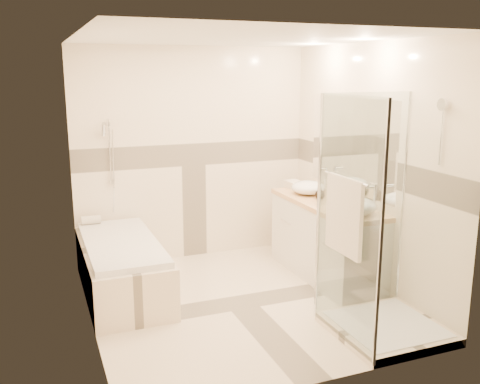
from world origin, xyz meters
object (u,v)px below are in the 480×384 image
object	(u,v)px
amenity_bottle_b	(320,193)
shower_enclosure	(372,277)
bathtub	(122,265)
vessel_sink_near	(308,188)
amenity_bottle_a	(332,198)
vessel_sink_far	(355,206)
vanity	(326,239)

from	to	relation	value
amenity_bottle_b	shower_enclosure	bearing A→B (deg)	-101.06
bathtub	vessel_sink_near	distance (m)	2.22
bathtub	amenity_bottle_a	world-z (taller)	amenity_bottle_a
vessel_sink_far	vessel_sink_near	bearing A→B (deg)	90.00
vessel_sink_near	amenity_bottle_b	xyz separation A→B (m)	(0.00, -0.27, -0.01)
vessel_sink_far	amenity_bottle_a	xyz separation A→B (m)	(0.00, 0.42, -0.01)
bathtub	amenity_bottle_a	distance (m)	2.27
amenity_bottle_a	bathtub	bearing A→B (deg)	167.13
shower_enclosure	vessel_sink_near	distance (m)	1.74
bathtub	shower_enclosure	bearing A→B (deg)	-41.10
bathtub	vessel_sink_far	world-z (taller)	vessel_sink_far
vanity	amenity_bottle_a	distance (m)	0.51
vessel_sink_near	vanity	bearing A→B (deg)	-87.08
shower_enclosure	vanity	bearing A→B (deg)	77.03
vessel_sink_far	amenity_bottle_a	world-z (taller)	vessel_sink_far
bathtub	vanity	xyz separation A→B (m)	(2.15, -0.35, 0.12)
shower_enclosure	amenity_bottle_b	xyz separation A→B (m)	(0.27, 1.39, 0.42)
bathtub	vessel_sink_far	distance (m)	2.40
vessel_sink_near	vessel_sink_far	bearing A→B (deg)	-90.00
bathtub	amenity_bottle_b	size ratio (longest dim) A/B	12.03
amenity_bottle_b	amenity_bottle_a	bearing A→B (deg)	-90.00
vanity	shower_enclosure	distance (m)	1.31
vessel_sink_near	amenity_bottle_b	distance (m)	0.27
vanity	amenity_bottle_a	xyz separation A→B (m)	(-0.02, -0.14, 0.49)
bathtub	vanity	size ratio (longest dim) A/B	1.05
vessel_sink_near	amenity_bottle_a	size ratio (longest dim) A/B	2.68
shower_enclosure	bathtub	bearing A→B (deg)	138.90
vanity	vessel_sink_near	size ratio (longest dim) A/B	4.25
amenity_bottle_a	vessel_sink_near	bearing A→B (deg)	90.00
bathtub	amenity_bottle_b	xyz separation A→B (m)	(2.13, -0.23, 0.61)
vessel_sink_far	amenity_bottle_b	distance (m)	0.68
bathtub	vessel_sink_near	xyz separation A→B (m)	(2.13, 0.04, 0.62)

